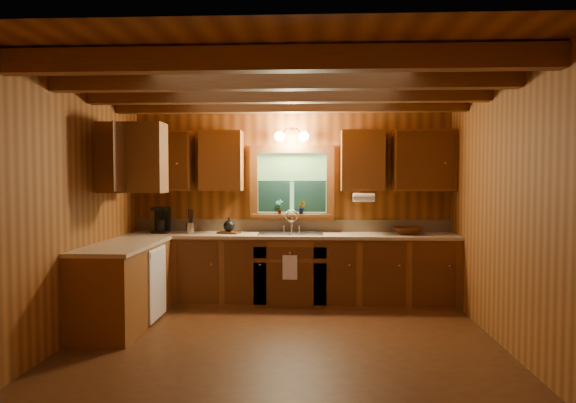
{
  "coord_description": "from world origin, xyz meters",
  "views": [
    {
      "loc": [
        0.29,
        -5.1,
        1.61
      ],
      "look_at": [
        0.0,
        0.8,
        1.35
      ],
      "focal_mm": 32.7,
      "sensor_mm": 36.0,
      "label": 1
    }
  ],
  "objects_px": {
    "wicker_basket": "(408,231)",
    "coffee_maker": "(162,220)",
    "sink": "(291,237)",
    "cutting_board": "(229,233)"
  },
  "relations": [
    {
      "from": "cutting_board",
      "to": "wicker_basket",
      "type": "relative_size",
      "value": 0.7
    },
    {
      "from": "sink",
      "to": "cutting_board",
      "type": "relative_size",
      "value": 3.1
    },
    {
      "from": "sink",
      "to": "coffee_maker",
      "type": "xyz_separation_m",
      "value": [
        -1.7,
        0.04,
        0.21
      ]
    },
    {
      "from": "wicker_basket",
      "to": "coffee_maker",
      "type": "bearing_deg",
      "value": 179.09
    },
    {
      "from": "sink",
      "to": "cutting_board",
      "type": "bearing_deg",
      "value": -178.98
    },
    {
      "from": "sink",
      "to": "cutting_board",
      "type": "height_order",
      "value": "sink"
    },
    {
      "from": "coffee_maker",
      "to": "wicker_basket",
      "type": "xyz_separation_m",
      "value": [
        3.19,
        -0.05,
        -0.12
      ]
    },
    {
      "from": "coffee_maker",
      "to": "wicker_basket",
      "type": "distance_m",
      "value": 3.19
    },
    {
      "from": "coffee_maker",
      "to": "wicker_basket",
      "type": "bearing_deg",
      "value": 0.62
    },
    {
      "from": "wicker_basket",
      "to": "cutting_board",
      "type": "bearing_deg",
      "value": -179.83
    }
  ]
}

